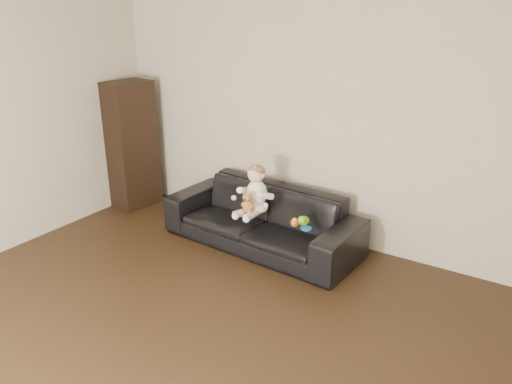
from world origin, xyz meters
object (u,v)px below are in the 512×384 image
Objects in this scene: teddy_bear at (248,203)px; toy_rattle at (295,223)px; baby at (255,193)px; toy_green at (304,221)px; sofa at (262,218)px; cabinet at (132,145)px; toy_blue_disc at (306,228)px.

teddy_bear reaches higher than toy_rattle.
baby reaches higher than toy_green.
toy_green is at bearing 57.32° from toy_rattle.
sofa is 0.37m from teddy_bear.
toy_rattle is (0.47, -0.18, 0.13)m from sofa.
baby is at bearing -178.65° from toy_green.
sofa is 1.95m from cabinet.
teddy_bear is 2.71× the size of toy_rattle.
toy_rattle reaches higher than toy_blue_disc.
toy_green is at bearing 8.71° from baby.
toy_rattle is at bearing -17.02° from sofa.
sofa is 26.44× the size of toy_rattle.
sofa is 4.11× the size of baby.
baby is at bearing 174.72° from toy_blue_disc.
toy_green is at bearing -6.93° from sofa.
cabinet reaches higher than baby.
teddy_bear is 1.66× the size of toy_green.
baby is 0.56m from toy_green.
baby is 3.94× the size of toy_green.
sofa is at bearing 112.60° from teddy_bear.
teddy_bear is at bearing -78.82° from baby.
teddy_bear reaches higher than sofa.
sofa is at bearing 169.38° from toy_green.
toy_blue_disc is (0.60, -0.06, -0.21)m from baby.
toy_blue_disc is (0.12, 0.01, -0.03)m from toy_rattle.
toy_rattle is at bearing -173.62° from toy_blue_disc.
sofa is 0.55m from toy_green.
toy_green is 1.23× the size of toy_blue_disc.
baby reaches higher than toy_rattle.
cabinet is at bearing 175.31° from toy_green.
teddy_bear is at bearing -2.68° from cabinet.
cabinet is 1.94m from teddy_bear.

